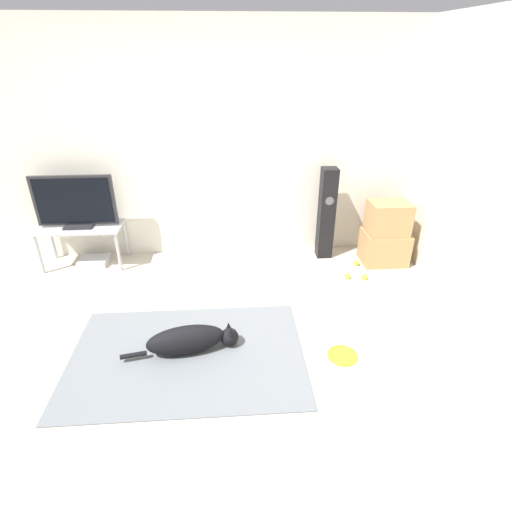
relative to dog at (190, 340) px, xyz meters
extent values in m
plane|color=#BCB29E|center=(-0.08, -0.21, -0.13)|extent=(12.00, 12.00, 0.00)
cube|color=beige|center=(-0.08, 1.89, 1.15)|extent=(8.00, 0.06, 2.55)
cube|color=slate|center=(-0.03, -0.04, -0.12)|extent=(1.90, 1.28, 0.01)
ellipsoid|color=black|center=(-0.03, -0.01, 0.00)|extent=(0.66, 0.32, 0.24)
sphere|color=black|center=(0.32, 0.06, -0.04)|extent=(0.15, 0.15, 0.15)
cone|color=black|center=(0.32, 0.10, 0.05)|extent=(0.05, 0.05, 0.07)
cone|color=black|center=(0.33, 0.02, 0.05)|extent=(0.05, 0.05, 0.07)
cylinder|color=black|center=(-0.45, -0.08, -0.06)|extent=(0.21, 0.08, 0.04)
cylinder|color=yellow|center=(1.24, -0.15, -0.12)|extent=(0.24, 0.24, 0.02)
torus|color=yellow|center=(1.24, -0.15, -0.11)|extent=(0.24, 0.24, 0.02)
cube|color=#A87A4C|center=(2.13, 1.43, 0.06)|extent=(0.50, 0.38, 0.37)
cube|color=#A87A4C|center=(2.12, 1.42, 0.43)|extent=(0.44, 0.33, 0.37)
cube|color=black|center=(1.47, 1.64, 0.41)|extent=(0.17, 0.17, 1.07)
cylinder|color=#4C4C51|center=(1.47, 1.55, 0.60)|extent=(0.10, 0.00, 0.10)
cube|color=#A8A8AD|center=(-1.31, 1.62, 0.34)|extent=(0.91, 0.42, 0.02)
cylinder|color=#A8A8AD|center=(-1.74, 1.43, 0.10)|extent=(0.04, 0.04, 0.45)
cylinder|color=#A8A8AD|center=(-0.89, 1.43, 0.10)|extent=(0.04, 0.04, 0.45)
cylinder|color=#A8A8AD|center=(-1.74, 1.80, 0.10)|extent=(0.04, 0.04, 0.45)
cylinder|color=#A8A8AD|center=(-0.89, 1.80, 0.10)|extent=(0.04, 0.04, 0.45)
cube|color=#232326|center=(-1.31, 1.62, 0.36)|extent=(0.30, 0.20, 0.03)
cube|color=#232326|center=(-1.31, 1.62, 0.65)|extent=(0.86, 0.04, 0.55)
cube|color=black|center=(-1.31, 1.61, 0.65)|extent=(0.79, 0.01, 0.50)
sphere|color=#C6E033|center=(1.62, 1.07, -0.10)|extent=(0.07, 0.07, 0.07)
sphere|color=#C6E033|center=(1.80, 1.36, -0.10)|extent=(0.07, 0.07, 0.07)
sphere|color=#C6E033|center=(1.79, 1.04, -0.10)|extent=(0.07, 0.07, 0.07)
cube|color=#B7B7BC|center=(-1.24, 1.61, -0.09)|extent=(0.32, 0.26, 0.07)
camera|label=1|loc=(0.35, -2.60, 2.11)|focal=28.00mm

